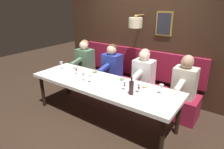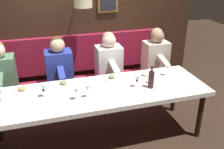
{
  "view_description": "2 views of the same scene",
  "coord_description": "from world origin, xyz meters",
  "px_view_note": "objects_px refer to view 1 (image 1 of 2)",
  "views": [
    {
      "loc": [
        -2.54,
        -2.03,
        2.12
      ],
      "look_at": [
        0.05,
        -0.19,
        0.92
      ],
      "focal_mm": 31.45,
      "sensor_mm": 36.0,
      "label": 1
    },
    {
      "loc": [
        -2.82,
        0.67,
        2.29
      ],
      "look_at": [
        0.05,
        -0.19,
        0.92
      ],
      "focal_mm": 41.28,
      "sensor_mm": 36.0,
      "label": 2
    }
  ],
  "objects_px": {
    "wine_bottle": "(131,88)",
    "diner_middle": "(112,63)",
    "diner_far": "(85,57)",
    "wine_glass_2": "(61,64)",
    "diner_near": "(144,70)",
    "wine_glass_4": "(125,84)",
    "wine_glass_3": "(76,69)",
    "wine_glass_6": "(84,75)",
    "diner_nearest": "(185,78)",
    "wine_glass_1": "(90,77)",
    "wine_glass_0": "(161,87)",
    "dining_table": "(102,86)",
    "wine_glass_5": "(139,86)"
  },
  "relations": [
    {
      "from": "diner_far",
      "to": "wine_glass_4",
      "type": "xyz_separation_m",
      "value": [
        -0.92,
        -1.73,
        0.04
      ]
    },
    {
      "from": "diner_near",
      "to": "wine_glass_2",
      "type": "xyz_separation_m",
      "value": [
        -0.8,
        1.55,
        0.04
      ]
    },
    {
      "from": "wine_bottle",
      "to": "diner_middle",
      "type": "bearing_deg",
      "value": 47.36
    },
    {
      "from": "dining_table",
      "to": "wine_glass_5",
      "type": "relative_size",
      "value": 17.24
    },
    {
      "from": "wine_glass_5",
      "to": "wine_bottle",
      "type": "distance_m",
      "value": 0.13
    },
    {
      "from": "wine_glass_3",
      "to": "wine_glass_4",
      "type": "relative_size",
      "value": 1.0
    },
    {
      "from": "diner_far",
      "to": "wine_glass_2",
      "type": "relative_size",
      "value": 4.82
    },
    {
      "from": "diner_middle",
      "to": "wine_glass_1",
      "type": "bearing_deg",
      "value": -166.72
    },
    {
      "from": "diner_near",
      "to": "wine_glass_2",
      "type": "relative_size",
      "value": 4.82
    },
    {
      "from": "wine_glass_3",
      "to": "wine_glass_6",
      "type": "relative_size",
      "value": 1.0
    },
    {
      "from": "wine_glass_2",
      "to": "wine_glass_3",
      "type": "bearing_deg",
      "value": -95.22
    },
    {
      "from": "wine_glass_2",
      "to": "wine_bottle",
      "type": "bearing_deg",
      "value": -95.95
    },
    {
      "from": "dining_table",
      "to": "wine_bottle",
      "type": "bearing_deg",
      "value": -99.03
    },
    {
      "from": "diner_middle",
      "to": "diner_far",
      "type": "distance_m",
      "value": 0.82
    },
    {
      "from": "diner_middle",
      "to": "wine_glass_6",
      "type": "distance_m",
      "value": 1.03
    },
    {
      "from": "dining_table",
      "to": "diner_nearest",
      "type": "bearing_deg",
      "value": -53.96
    },
    {
      "from": "diner_nearest",
      "to": "wine_glass_1",
      "type": "xyz_separation_m",
      "value": [
        -1.0,
        1.38,
        0.04
      ]
    },
    {
      "from": "dining_table",
      "to": "diner_middle",
      "type": "bearing_deg",
      "value": 24.6
    },
    {
      "from": "wine_glass_4",
      "to": "wine_bottle",
      "type": "relative_size",
      "value": 0.55
    },
    {
      "from": "diner_far",
      "to": "diner_near",
      "type": "bearing_deg",
      "value": -90.0
    },
    {
      "from": "wine_glass_0",
      "to": "wine_glass_2",
      "type": "relative_size",
      "value": 1.0
    },
    {
      "from": "wine_glass_6",
      "to": "dining_table",
      "type": "bearing_deg",
      "value": -65.38
    },
    {
      "from": "wine_glass_1",
      "to": "wine_glass_4",
      "type": "height_order",
      "value": "same"
    },
    {
      "from": "diner_nearest",
      "to": "wine_glass_3",
      "type": "bearing_deg",
      "value": 114.04
    },
    {
      "from": "dining_table",
      "to": "wine_glass_5",
      "type": "height_order",
      "value": "wine_glass_5"
    },
    {
      "from": "diner_near",
      "to": "wine_bottle",
      "type": "distance_m",
      "value": 1.03
    },
    {
      "from": "wine_glass_5",
      "to": "wine_bottle",
      "type": "relative_size",
      "value": 0.55
    },
    {
      "from": "wine_glass_4",
      "to": "wine_glass_1",
      "type": "bearing_deg",
      "value": 97.41
    },
    {
      "from": "diner_far",
      "to": "wine_glass_0",
      "type": "distance_m",
      "value": 2.38
    },
    {
      "from": "wine_glass_4",
      "to": "diner_near",
      "type": "bearing_deg",
      "value": 7.1
    },
    {
      "from": "diner_nearest",
      "to": "wine_glass_6",
      "type": "relative_size",
      "value": 4.82
    },
    {
      "from": "wine_glass_2",
      "to": "wine_glass_5",
      "type": "height_order",
      "value": "same"
    },
    {
      "from": "wine_glass_0",
      "to": "diner_middle",
      "type": "bearing_deg",
      "value": 63.92
    },
    {
      "from": "diner_nearest",
      "to": "wine_glass_2",
      "type": "relative_size",
      "value": 4.82
    },
    {
      "from": "wine_glass_4",
      "to": "diner_far",
      "type": "bearing_deg",
      "value": 62.04
    },
    {
      "from": "wine_glass_4",
      "to": "wine_glass_5",
      "type": "distance_m",
      "value": 0.24
    },
    {
      "from": "wine_glass_2",
      "to": "wine_bottle",
      "type": "relative_size",
      "value": 0.55
    },
    {
      "from": "wine_glass_0",
      "to": "wine_glass_3",
      "type": "height_order",
      "value": "same"
    },
    {
      "from": "dining_table",
      "to": "diner_middle",
      "type": "height_order",
      "value": "diner_middle"
    },
    {
      "from": "diner_far",
      "to": "wine_bottle",
      "type": "height_order",
      "value": "diner_far"
    },
    {
      "from": "dining_table",
      "to": "diner_far",
      "type": "xyz_separation_m",
      "value": [
        0.88,
        1.23,
        0.13
      ]
    },
    {
      "from": "wine_glass_6",
      "to": "wine_glass_3",
      "type": "bearing_deg",
      "value": 63.81
    },
    {
      "from": "wine_glass_0",
      "to": "wine_glass_4",
      "type": "xyz_separation_m",
      "value": [
        -0.21,
        0.55,
        -0.0
      ]
    },
    {
      "from": "dining_table",
      "to": "wine_glass_2",
      "type": "xyz_separation_m",
      "value": [
        0.08,
        1.16,
        0.18
      ]
    },
    {
      "from": "dining_table",
      "to": "diner_far",
      "type": "bearing_deg",
      "value": 54.32
    },
    {
      "from": "wine_glass_3",
      "to": "wine_bottle",
      "type": "distance_m",
      "value": 1.35
    },
    {
      "from": "wine_glass_1",
      "to": "wine_glass_3",
      "type": "height_order",
      "value": "same"
    },
    {
      "from": "wine_glass_2",
      "to": "wine_bottle",
      "type": "distance_m",
      "value": 1.84
    },
    {
      "from": "wine_glass_3",
      "to": "diner_nearest",
      "type": "bearing_deg",
      "value": -65.96
    },
    {
      "from": "dining_table",
      "to": "wine_bottle",
      "type": "distance_m",
      "value": 0.7
    }
  ]
}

